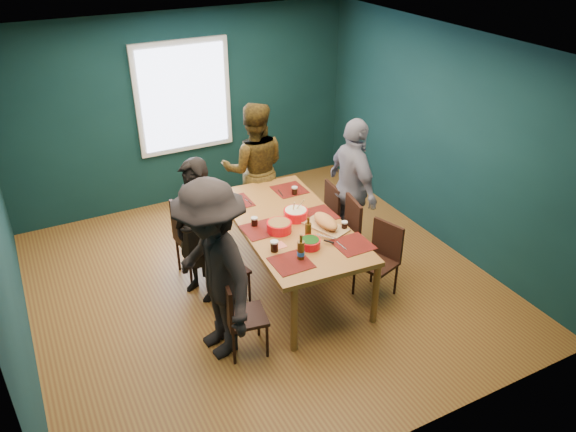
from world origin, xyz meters
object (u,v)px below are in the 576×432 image
(bowl_dumpling, at_px, (296,214))
(bowl_herbs, at_px, (310,243))
(chair_left_mid, at_px, (222,267))
(person_near_left, at_px, (213,271))
(dining_table, at_px, (290,228))
(chair_left_near, at_px, (237,311))
(person_far_left, at_px, (197,231))
(chair_right_far, at_px, (325,212))
(chair_right_near, at_px, (381,254))
(person_back, at_px, (254,169))
(person_right, at_px, (353,188))
(bowl_salad, at_px, (279,226))
(cutting_board, at_px, (326,222))
(chair_left_far, at_px, (189,235))
(chair_right_mid, at_px, (345,230))

(bowl_dumpling, bearing_deg, bowl_herbs, -104.17)
(chair_left_mid, bearing_deg, person_near_left, -129.28)
(dining_table, relative_size, bowl_dumpling, 8.27)
(chair_left_near, distance_m, person_far_left, 1.11)
(chair_right_far, bearing_deg, chair_right_near, -81.59)
(person_back, bearing_deg, chair_left_near, 82.94)
(bowl_herbs, bearing_deg, person_near_left, -175.60)
(person_back, relative_size, person_right, 1.01)
(chair_right_far, relative_size, person_back, 0.49)
(chair_right_far, xyz_separation_m, bowl_salad, (-0.96, -0.64, 0.39))
(person_near_left, bearing_deg, bowl_herbs, 87.61)
(chair_right_near, relative_size, bowl_dumpling, 3.17)
(chair_right_near, xyz_separation_m, bowl_herbs, (-0.89, 0.05, 0.37))
(bowl_herbs, bearing_deg, person_right, 38.66)
(chair_left_mid, bearing_deg, cutting_board, -27.65)
(person_near_left, relative_size, bowl_salad, 6.86)
(person_back, bearing_deg, chair_right_near, 129.92)
(bowl_herbs, bearing_deg, chair_left_mid, 144.16)
(chair_left_mid, height_order, person_back, person_back)
(person_near_left, height_order, bowl_salad, person_near_left)
(chair_left_near, bearing_deg, person_far_left, 99.82)
(chair_left_far, height_order, person_far_left, person_far_left)
(chair_right_mid, relative_size, person_right, 0.53)
(chair_right_far, bearing_deg, cutting_board, -115.84)
(chair_left_near, height_order, person_back, person_back)
(chair_left_near, distance_m, bowl_herbs, 1.02)
(person_back, bearing_deg, chair_right_mid, 133.10)
(bowl_salad, bearing_deg, person_back, 75.62)
(person_near_left, bearing_deg, person_back, 139.58)
(chair_right_far, height_order, person_right, person_right)
(bowl_salad, bearing_deg, chair_right_mid, 6.82)
(dining_table, bearing_deg, person_right, 21.64)
(chair_right_near, xyz_separation_m, person_right, (0.20, 0.92, 0.37))
(person_right, xyz_separation_m, cutting_board, (-0.74, -0.60, 0.02))
(chair_left_mid, bearing_deg, chair_right_mid, -13.73)
(person_right, bearing_deg, bowl_herbs, 133.25)
(person_right, bearing_deg, dining_table, 112.10)
(chair_left_far, distance_m, bowl_herbs, 1.56)
(person_near_left, height_order, cutting_board, person_near_left)
(bowl_herbs, bearing_deg, bowl_salad, 107.76)
(bowl_dumpling, height_order, bowl_herbs, bowl_dumpling)
(chair_left_near, bearing_deg, person_near_left, 148.87)
(dining_table, xyz_separation_m, chair_left_mid, (-0.82, 0.01, -0.27))
(person_back, height_order, person_near_left, person_near_left)
(chair_left_far, relative_size, person_near_left, 0.52)
(chair_left_far, height_order, chair_right_near, chair_left_far)
(chair_left_far, distance_m, person_right, 2.04)
(person_right, relative_size, person_near_left, 0.94)
(person_right, bearing_deg, chair_left_far, 84.24)
(chair_left_far, bearing_deg, chair_right_near, -40.09)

